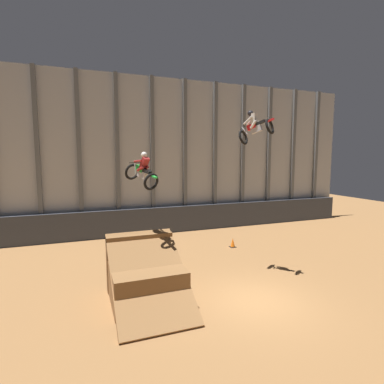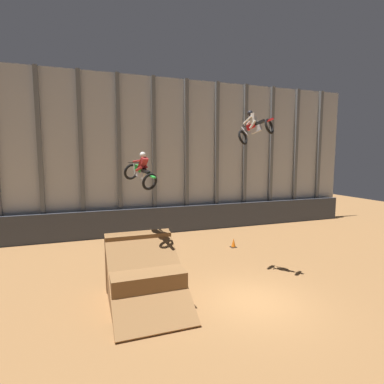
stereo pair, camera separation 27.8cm
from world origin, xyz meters
name	(u,v)px [view 1 (the left image)]	position (x,y,z in m)	size (l,w,h in m)	color
ground_plane	(256,301)	(0.00, 0.00, 0.00)	(60.00, 60.00, 0.00)	olive
arena_back_wall	(168,156)	(0.00, 12.33, 5.75)	(32.00, 0.40, 11.51)	#ADB2B7
lower_barrier	(171,220)	(0.00, 11.67, 0.98)	(31.36, 0.20, 1.96)	#383D47
dirt_ramp	(145,277)	(-4.05, 1.86, 0.88)	(2.81, 4.20, 2.55)	brown
rider_bike_left_air	(142,172)	(-3.88, 2.91, 5.07)	(1.35, 1.86, 1.62)	black
rider_bike_right_air	(255,127)	(1.41, 2.61, 7.06)	(1.50, 1.80, 1.63)	black
traffic_cone_near_ramp	(233,243)	(2.56, 6.71, 0.28)	(0.36, 0.36, 0.58)	black
traffic_cone_arena_edge	(117,259)	(-4.69, 6.15, 0.28)	(0.36, 0.36, 0.58)	black
hay_bale_trackside	(164,264)	(-2.55, 4.55, 0.28)	(0.99, 0.75, 0.57)	#CCB751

